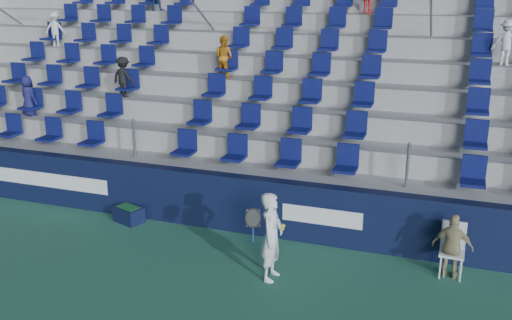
{
  "coord_description": "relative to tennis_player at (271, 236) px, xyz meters",
  "views": [
    {
      "loc": [
        3.74,
        -7.17,
        4.96
      ],
      "look_at": [
        0.2,
        2.8,
        1.7
      ],
      "focal_mm": 40.0,
      "sensor_mm": 36.0,
      "label": 1
    }
  ],
  "objects": [
    {
      "name": "grandstand",
      "position": [
        -0.97,
        6.83,
        1.34
      ],
      "size": [
        24.0,
        8.17,
        6.63
      ],
      "color": "#A3A39D",
      "rests_on": "ground"
    },
    {
      "name": "tennis_player",
      "position": [
        0.0,
        0.0,
        0.0
      ],
      "size": [
        0.69,
        0.63,
        1.59
      ],
      "color": "white",
      "rests_on": "ground"
    },
    {
      "name": "ball_bin",
      "position": [
        -3.7,
        1.34,
        -0.61
      ],
      "size": [
        0.72,
        0.59,
        0.35
      ],
      "color": "black",
      "rests_on": "ground"
    },
    {
      "name": "line_judge",
      "position": [
        2.97,
        1.09,
        -0.21
      ],
      "size": [
        0.72,
        0.35,
        1.19
      ],
      "primitive_type": "imported",
      "rotation": [
        0.0,
        0.0,
        3.05
      ],
      "color": "tan",
      "rests_on": "ground"
    },
    {
      "name": "line_judge_chair",
      "position": [
        2.97,
        1.24,
        -0.25
      ],
      "size": [
        0.43,
        0.44,
        0.97
      ],
      "color": "white",
      "rests_on": "ground"
    },
    {
      "name": "sponsor_wall",
      "position": [
        -0.97,
        1.73,
        -0.2
      ],
      "size": [
        24.0,
        0.32,
        1.2
      ],
      "color": "black",
      "rests_on": "ground"
    },
    {
      "name": "ground",
      "position": [
        -0.98,
        -1.41,
        -0.8
      ],
      "size": [
        70.0,
        70.0,
        0.0
      ],
      "primitive_type": "plane",
      "color": "#2F6E51",
      "rests_on": "ground"
    }
  ]
}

